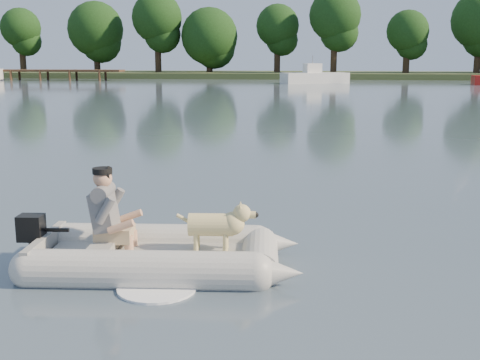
# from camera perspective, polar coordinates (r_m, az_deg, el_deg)

# --- Properties ---
(water) EXTENTS (160.00, 160.00, 0.00)m
(water) POSITION_cam_1_polar(r_m,az_deg,el_deg) (6.39, -4.75, -10.10)
(water) COLOR slate
(water) RESTS_ON ground
(shore_bank) EXTENTS (160.00, 12.00, 0.70)m
(shore_bank) POSITION_cam_1_polar(r_m,az_deg,el_deg) (67.86, 5.60, 9.85)
(shore_bank) COLOR #47512D
(shore_bank) RESTS_ON water
(dock) EXTENTS (18.00, 2.00, 1.04)m
(dock) POSITION_cam_1_polar(r_m,az_deg,el_deg) (63.92, -18.92, 9.41)
(dock) COLOR #4C331E
(dock) RESTS_ON water
(treeline) EXTENTS (71.02, 7.35, 9.27)m
(treeline) POSITION_cam_1_polar(r_m,az_deg,el_deg) (67.18, 2.41, 14.34)
(treeline) COLOR #332316
(treeline) RESTS_ON shore_bank
(dinghy) EXTENTS (4.25, 2.94, 1.24)m
(dinghy) POSITION_cam_1_polar(r_m,az_deg,el_deg) (6.82, -7.62, -4.16)
(dinghy) COLOR #A4A49E
(dinghy) RESTS_ON water
(man) EXTENTS (0.68, 0.60, 0.95)m
(man) POSITION_cam_1_polar(r_m,az_deg,el_deg) (6.95, -12.62, -2.59)
(man) COLOR slate
(man) RESTS_ON dinghy
(dog) EXTENTS (0.84, 0.35, 0.55)m
(dog) POSITION_cam_1_polar(r_m,az_deg,el_deg) (6.81, -2.76, -4.62)
(dog) COLOR #D3C279
(dog) RESTS_ON dinghy
(outboard_motor) EXTENTS (0.38, 0.28, 0.70)m
(outboard_motor) POSITION_cam_1_polar(r_m,az_deg,el_deg) (7.28, -19.10, -5.68)
(outboard_motor) COLOR black
(outboard_motor) RESTS_ON dinghy
(motorboat) EXTENTS (6.39, 4.41, 2.53)m
(motorboat) POSITION_cam_1_polar(r_m,az_deg,el_deg) (54.07, 7.11, 10.31)
(motorboat) COLOR white
(motorboat) RESTS_ON water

